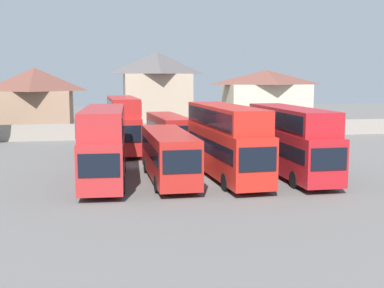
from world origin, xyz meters
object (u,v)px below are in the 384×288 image
Objects in this scene: house_terrace_centre at (157,91)px; house_terrace_right at (266,99)px; bus_2 at (169,153)px; bus_7 at (215,130)px; bus_4 at (291,138)px; house_terrace_left at (36,99)px; bus_3 at (226,138)px; bus_5 at (123,122)px; bus_1 at (104,141)px; bus_6 at (168,131)px.

house_terrace_right is (14.74, 0.35, -1.14)m from house_terrace_centre.
bus_7 is (6.23, 13.82, 0.01)m from bus_2.
house_terrace_right is at bearing 152.45° from bus_7.
house_terrace_left is (-21.22, 32.49, 1.40)m from bus_4.
house_terrace_right is at bearing -1.52° from house_terrace_left.
bus_4 is (4.62, -0.18, -0.09)m from bus_3.
bus_5 is 1.01× the size of house_terrace_centre.
house_terrace_left is at bearing -154.49° from bus_5.
house_terrace_right reaches higher than bus_2.
bus_4 is (8.63, 0.23, 0.83)m from bus_2.
house_terrace_left reaches higher than bus_2.
house_terrace_left is at bearing -160.04° from bus_2.
bus_5 is (1.77, 13.09, 0.08)m from bus_1.
house_terrace_right is at bearing 1.37° from house_terrace_centre.
house_terrace_left is 29.95m from house_terrace_right.
bus_5 reaches higher than bus_3.
bus_4 is at bearing 37.65° from bus_5.
bus_4 is 32.01m from house_terrace_centre.
bus_3 reaches higher than bus_7.
bus_3 is 13.63m from bus_7.
bus_6 reaches higher than bus_7.
bus_6 is at bearing -92.81° from house_terrace_centre.
bus_1 is 1.13× the size of bus_5.
house_terrace_left is (-18.81, 18.90, 2.21)m from bus_7.
bus_4 is 1.04× the size of house_terrace_right.
bus_6 is 1.00× the size of bus_7.
bus_2 is 1.04× the size of house_terrace_centre.
bus_1 is 13.21m from bus_5.
house_terrace_right is at bearing 130.70° from bus_5.
house_terrace_right reaches higher than bus_1.
house_terrace_centre reaches higher than bus_1.
bus_5 reaches higher than bus_6.
bus_1 is 8.24m from bus_3.
bus_3 is at bearing -112.94° from house_terrace_right.
bus_6 is at bearing 158.54° from bus_1.
house_terrace_left is at bearing 178.48° from house_terrace_right.
bus_4 is at bearing 92.26° from bus_1.
bus_4 reaches higher than bus_2.
bus_5 is (-11.09, 13.26, 0.13)m from bus_4.
bus_3 is 36.36m from house_terrace_left.
house_terrace_left reaches higher than bus_3.
bus_6 is 24.08m from house_terrace_left.
bus_3 is 1.04× the size of bus_4.
bus_7 is (2.21, 13.42, -0.90)m from bus_3.
bus_1 reaches higher than bus_4.
bus_1 is at bearing -102.36° from house_terrace_centre.
bus_5 is 0.91× the size of house_terrace_right.
house_terrace_left reaches higher than bus_1.
bus_6 is (4.18, -0.01, -0.92)m from bus_5.
bus_2 is at bearing -11.14° from bus_6.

